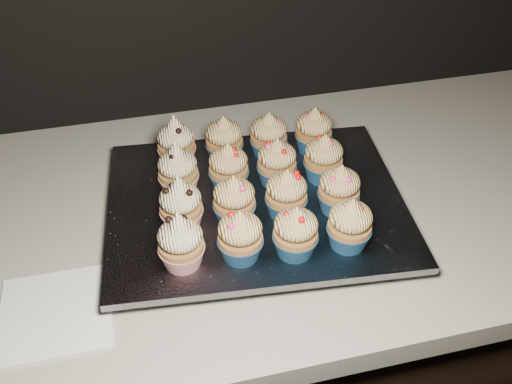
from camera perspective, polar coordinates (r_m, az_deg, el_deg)
cabinet at (r=1.29m, az=-8.69°, el=-18.21°), size 2.40×0.60×0.86m
worktop at (r=0.94m, az=-11.37°, el=-3.49°), size 2.44×0.64×0.04m
napkin at (r=0.82m, az=-19.39°, el=-11.32°), size 0.15×0.15×0.00m
baking_tray at (r=0.90m, az=0.00°, el=-1.90°), size 0.45×0.36×0.02m
foil_lining at (r=0.89m, az=0.00°, el=-1.08°), size 0.49×0.40×0.01m
cupcake_0 at (r=0.77m, az=-7.53°, el=-5.01°), size 0.06×0.06×0.10m
cupcake_1 at (r=0.77m, az=-1.58°, el=-4.46°), size 0.06×0.06×0.08m
cupcake_2 at (r=0.78m, az=3.98°, el=-4.05°), size 0.06×0.06×0.08m
cupcake_3 at (r=0.80m, az=9.36°, el=-3.24°), size 0.06×0.06×0.08m
cupcake_4 at (r=0.82m, az=-7.53°, el=-1.31°), size 0.06×0.06×0.10m
cupcake_5 at (r=0.83m, az=-2.19°, el=-0.90°), size 0.06×0.06×0.08m
cupcake_6 at (r=0.84m, az=3.05°, el=-0.25°), size 0.06×0.06×0.08m
cupcake_7 at (r=0.86m, az=8.31°, el=0.22°), size 0.06×0.06×0.08m
cupcake_8 at (r=0.89m, az=-7.81°, el=2.14°), size 0.06×0.06×0.10m
cupcake_9 at (r=0.89m, az=-2.77°, el=2.41°), size 0.06×0.06×0.08m
cupcake_10 at (r=0.90m, az=2.09°, el=2.92°), size 0.06×0.06×0.08m
cupcake_11 at (r=0.91m, az=6.76°, el=3.33°), size 0.06×0.06×0.08m
cupcake_12 at (r=0.95m, az=-7.98°, el=4.86°), size 0.06×0.06×0.10m
cupcake_13 at (r=0.95m, az=-3.19°, el=5.20°), size 0.06×0.06×0.08m
cupcake_14 at (r=0.96m, az=1.28°, el=5.60°), size 0.06×0.06×0.08m
cupcake_15 at (r=0.98m, az=5.79°, el=6.07°), size 0.06×0.06×0.08m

